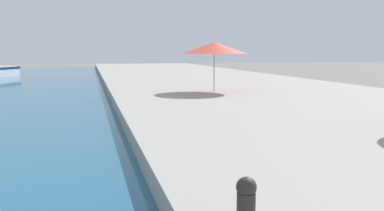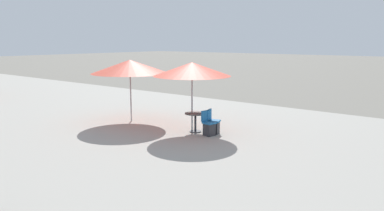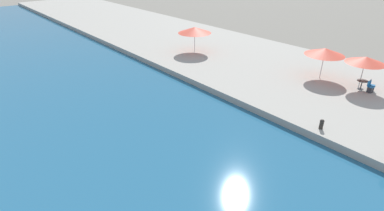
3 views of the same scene
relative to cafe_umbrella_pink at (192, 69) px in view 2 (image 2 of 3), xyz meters
name	(u,v)px [view 2 (image 2 of 3)]	position (x,y,z in m)	size (l,w,h in m)	color
cafe_umbrella_pink	(192,69)	(0.00, 0.00, 0.00)	(2.93, 2.93, 2.64)	#B7B7B7
cafe_umbrella_white	(130,67)	(-0.19, 3.20, -0.03)	(3.27, 3.27, 2.64)	#B7B7B7
cafe_table	(195,118)	(-0.02, -0.18, -1.85)	(0.80, 0.80, 0.74)	#333338
cafe_chair_left	(209,127)	(-0.14, -0.89, -2.05)	(0.46, 0.49, 0.91)	#2D2D33
cafe_chair_right	(214,125)	(0.20, -0.87, -2.05)	(0.51, 0.53, 0.91)	#2D2D33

